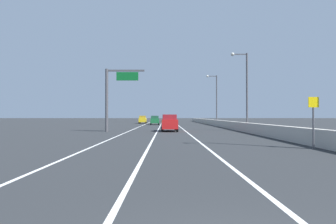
# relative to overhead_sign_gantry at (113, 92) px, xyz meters

# --- Properties ---
(ground_plane) EXTENTS (320.00, 320.00, 0.00)m
(ground_plane) POSITION_rel_overhead_sign_gantry_xyz_m (7.26, 31.72, -4.73)
(ground_plane) COLOR #26282B
(lane_stripe_left) EXTENTS (0.16, 130.00, 0.00)m
(lane_stripe_left) POSITION_rel_overhead_sign_gantry_xyz_m (1.76, 22.72, -4.73)
(lane_stripe_left) COLOR silver
(lane_stripe_left) RESTS_ON ground_plane
(lane_stripe_center) EXTENTS (0.16, 130.00, 0.00)m
(lane_stripe_center) POSITION_rel_overhead_sign_gantry_xyz_m (5.26, 22.72, -4.73)
(lane_stripe_center) COLOR silver
(lane_stripe_center) RESTS_ON ground_plane
(lane_stripe_right) EXTENTS (0.16, 130.00, 0.00)m
(lane_stripe_right) POSITION_rel_overhead_sign_gantry_xyz_m (8.76, 22.72, -4.73)
(lane_stripe_right) COLOR silver
(lane_stripe_right) RESTS_ON ground_plane
(jersey_barrier_right) EXTENTS (0.60, 120.00, 1.10)m
(jersey_barrier_right) POSITION_rel_overhead_sign_gantry_xyz_m (15.70, 7.72, -4.18)
(jersey_barrier_right) COLOR #B2ADA3
(jersey_barrier_right) RESTS_ON ground_plane
(overhead_sign_gantry) EXTENTS (4.68, 0.36, 7.50)m
(overhead_sign_gantry) POSITION_rel_overhead_sign_gantry_xyz_m (0.00, 0.00, 0.00)
(overhead_sign_gantry) COLOR #47474C
(overhead_sign_gantry) RESTS_ON ground_plane
(speed_advisory_sign) EXTENTS (0.60, 0.11, 3.00)m
(speed_advisory_sign) POSITION_rel_overhead_sign_gantry_xyz_m (14.80, -18.52, -2.96)
(speed_advisory_sign) COLOR #4C4C51
(speed_advisory_sign) RESTS_ON ground_plane
(lamp_post_right_second) EXTENTS (2.14, 0.44, 9.82)m
(lamp_post_right_second) POSITION_rel_overhead_sign_gantry_xyz_m (16.20, 1.64, 0.93)
(lamp_post_right_second) COLOR #4C4C51
(lamp_post_right_second) RESTS_ON ground_plane
(lamp_post_right_third) EXTENTS (2.14, 0.44, 9.82)m
(lamp_post_right_third) POSITION_rel_overhead_sign_gantry_xyz_m (15.96, 22.55, 0.93)
(lamp_post_right_third) COLOR #4C4C51
(lamp_post_right_third) RESTS_ON ground_plane
(car_green_0) EXTENTS (1.99, 4.24, 1.89)m
(car_green_0) POSITION_rel_overhead_sign_gantry_xyz_m (3.98, 27.46, -3.78)
(car_green_0) COLOR #196033
(car_green_0) RESTS_ON ground_plane
(car_yellow_1) EXTENTS (1.79, 4.31, 1.91)m
(car_yellow_1) POSITION_rel_overhead_sign_gantry_xyz_m (0.66, 37.61, -3.78)
(car_yellow_1) COLOR gold
(car_yellow_1) RESTS_ON ground_plane
(car_white_2) EXTENTS (2.01, 4.63, 2.07)m
(car_white_2) POSITION_rel_overhead_sign_gantry_xyz_m (6.68, 58.80, -3.70)
(car_white_2) COLOR white
(car_white_2) RESTS_ON ground_plane
(car_red_3) EXTENTS (2.07, 4.72, 2.06)m
(car_red_3) POSITION_rel_overhead_sign_gantry_xyz_m (6.73, 1.08, -3.70)
(car_red_3) COLOR red
(car_red_3) RESTS_ON ground_plane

